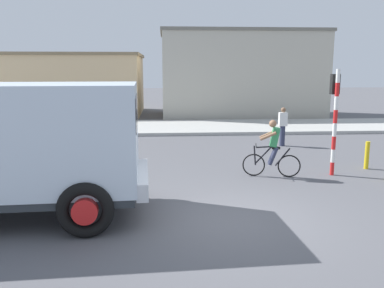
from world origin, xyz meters
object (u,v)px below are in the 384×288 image
traffic_light_pole (335,107)px  car_red_near (31,126)px  cyclist (272,148)px  bollard_far (367,155)px  pedestrian_near_kerb (283,126)px  truck_foreground (15,142)px

traffic_light_pole → car_red_near: traffic_light_pole is taller
cyclist → car_red_near: size_ratio=0.43×
bollard_far → traffic_light_pole: bearing=-157.2°
traffic_light_pole → pedestrian_near_kerb: (-0.16, 4.71, -1.22)m
truck_foreground → pedestrian_near_kerb: bearing=44.0°
cyclist → pedestrian_near_kerb: 5.13m
truck_foreground → bollard_far: 10.45m
truck_foreground → cyclist: bearing=25.1°
cyclist → pedestrian_near_kerb: (1.73, 4.83, -0.02)m
car_red_near → bollard_far: bearing=-22.6°
cyclist → pedestrian_near_kerb: bearing=70.3°
cyclist → car_red_near: 10.62m
truck_foreground → bollard_far: (9.69, 3.71, -1.22)m
truck_foreground → bollard_far: size_ratio=6.15×
truck_foreground → traffic_light_pole: (8.27, 3.11, 0.40)m
car_red_near → pedestrian_near_kerb: 10.67m
truck_foreground → car_red_near: 9.19m
bollard_far → car_red_near: bearing=157.4°
truck_foreground → traffic_light_pole: bearing=20.6°
cyclist → car_red_near: bearing=146.8°
pedestrian_near_kerb → bollard_far: 4.42m
traffic_light_pole → car_red_near: size_ratio=0.79×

